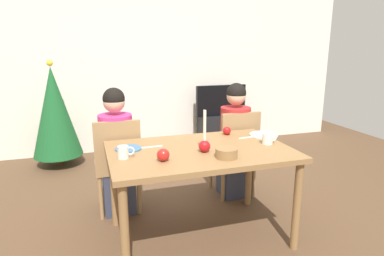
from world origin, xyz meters
The scene contains 20 objects.
ground_plane centered at (0.00, 0.00, 0.00)m, with size 7.68×7.68×0.00m, color brown.
back_wall centered at (0.00, 2.60, 1.30)m, with size 6.40×0.10×2.60m, color silver.
dining_table centered at (0.00, 0.00, 0.67)m, with size 1.40×0.90×0.75m.
chair_left centered at (-0.58, 0.61, 0.51)m, with size 0.40×0.40×0.90m.
chair_right centered at (0.60, 0.61, 0.51)m, with size 0.40×0.40×0.90m.
person_left_child centered at (-0.58, 0.64, 0.57)m, with size 0.30×0.30×1.17m.
person_right_child centered at (0.60, 0.64, 0.57)m, with size 0.30×0.30×1.17m.
tv_stand centered at (1.13, 2.30, 0.24)m, with size 0.64×0.40×0.48m, color black.
tv centered at (1.13, 2.30, 0.71)m, with size 0.79×0.05×0.46m.
christmas_tree centered at (-1.20, 2.13, 0.71)m, with size 0.61×0.61×1.35m.
candle_centerpiece centered at (0.01, -0.08, 0.82)m, with size 0.09×0.09×0.32m.
plate_left centered at (-0.53, 0.16, 0.76)m, with size 0.20×0.20×0.01m, color teal.
plate_right centered at (0.67, 0.20, 0.76)m, with size 0.25×0.25×0.01m, color silver.
mug_left centered at (-0.59, -0.04, 0.80)m, with size 0.12×0.08×0.09m.
mug_right centered at (0.57, -0.04, 0.79)m, with size 0.13×0.09×0.09m.
fork_left centered at (-0.35, 0.16, 0.75)m, with size 0.18×0.01×0.01m, color silver.
fork_right centered at (0.50, 0.18, 0.75)m, with size 0.18×0.01×0.01m, color silver.
bowl_walnuts centered at (0.12, -0.25, 0.78)m, with size 0.16×0.16×0.07m, color olive.
apple_near_candle centered at (0.37, 0.33, 0.79)m, with size 0.07×0.07×0.07m, color #AE1515.
apple_by_left_plate centered at (-0.33, -0.18, 0.79)m, with size 0.09×0.09×0.09m, color red.
Camera 1 is at (-0.81, -2.34, 1.54)m, focal length 31.39 mm.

